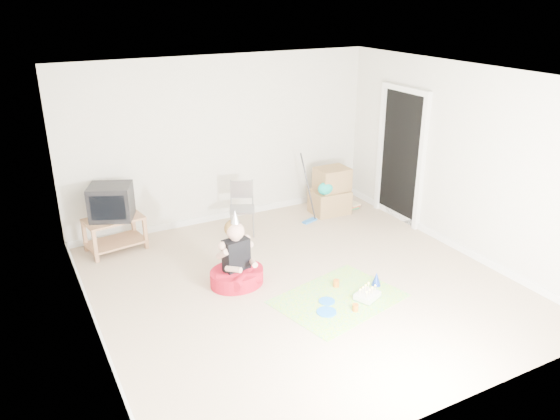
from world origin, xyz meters
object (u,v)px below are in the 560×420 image
cardboard_boxes (330,192)px  seated_woman (237,268)px  tv_stand (115,231)px  folding_chair (242,209)px  birthday_cake (367,296)px  crt_tv (111,202)px

cardboard_boxes → seated_woman: 2.78m
seated_woman → tv_stand: bearing=123.6°
cardboard_boxes → tv_stand: bearing=176.3°
folding_chair → birthday_cake: size_ratio=2.35×
tv_stand → crt_tv: size_ratio=1.51×
crt_tv → cardboard_boxes: 3.51m
tv_stand → crt_tv: crt_tv is taller
seated_woman → birthday_cake: bearing=-41.0°
seated_woman → crt_tv: bearing=123.6°
tv_stand → crt_tv: (-0.00, 0.00, 0.45)m
crt_tv → folding_chair: bearing=12.6°
crt_tv → seated_woman: 2.12m
birthday_cake → cardboard_boxes: bearing=66.6°
tv_stand → birthday_cake: bearing=-49.6°
cardboard_boxes → birthday_cake: (-1.11, -2.56, -0.33)m
folding_chair → birthday_cake: 2.55m
tv_stand → seated_woman: bearing=-56.4°
crt_tv → folding_chair: size_ratio=0.69×
birthday_cake → crt_tv: bearing=130.4°
seated_woman → folding_chair: bearing=63.2°
crt_tv → birthday_cake: bearing=-26.8°
tv_stand → crt_tv: 0.45m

